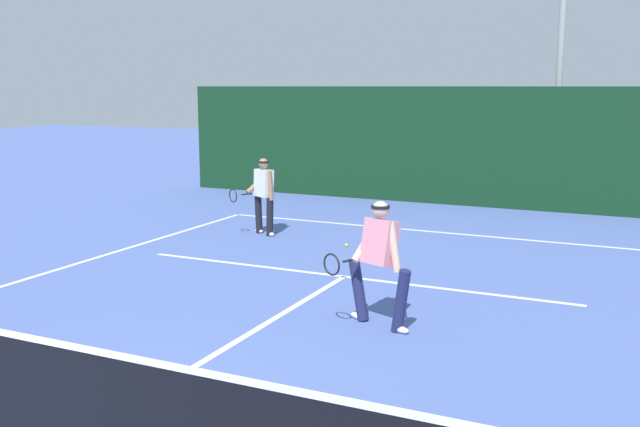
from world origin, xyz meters
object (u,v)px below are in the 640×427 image
at_px(player_far, 263,193).
at_px(tennis_ball, 347,245).
at_px(light_pole, 563,11).
at_px(player_near, 379,258).

xyz_separation_m(player_far, tennis_ball, (2.08, -0.36, -0.87)).
distance_m(tennis_ball, light_pole, 9.45).
distance_m(player_near, light_pole, 12.36).
xyz_separation_m(player_near, tennis_ball, (-2.23, 4.18, -0.89)).
bearing_deg(player_far, player_near, 159.18).
xyz_separation_m(player_near, player_far, (-4.31, 4.55, -0.03)).
relative_size(player_far, light_pole, 0.20).
bearing_deg(player_near, light_pole, -71.91).
height_order(tennis_ball, light_pole, light_pole).
height_order(player_near, player_far, player_near).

